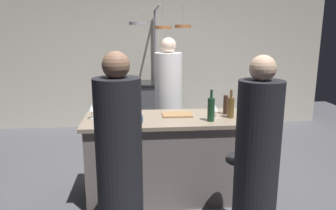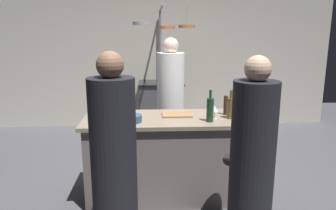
{
  "view_description": "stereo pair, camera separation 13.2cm",
  "coord_description": "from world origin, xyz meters",
  "views": [
    {
      "loc": [
        -0.32,
        -3.31,
        1.8
      ],
      "look_at": [
        0.0,
        0.15,
        1.0
      ],
      "focal_mm": 34.74,
      "sensor_mm": 36.0,
      "label": 1
    },
    {
      "loc": [
        -0.19,
        -3.32,
        1.8
      ],
      "look_at": [
        0.0,
        0.15,
        1.0
      ],
      "focal_mm": 34.74,
      "sensor_mm": 36.0,
      "label": 2
    }
  ],
  "objects": [
    {
      "name": "cutting_board",
      "position": [
        0.09,
        0.07,
        0.91
      ],
      "size": [
        0.32,
        0.22,
        0.02
      ],
      "primitive_type": "cube",
      "color": "#997047",
      "rests_on": "kitchen_island"
    },
    {
      "name": "wine_bottle_white",
      "position": [
        -0.68,
        0.11,
        1.02
      ],
      "size": [
        0.07,
        0.07,
        0.3
      ],
      "color": "gray",
      "rests_on": "kitchen_island"
    },
    {
      "name": "overhead_pot_rack",
      "position": [
        0.0,
        1.92,
        1.68
      ],
      "size": [
        0.91,
        1.35,
        2.17
      ],
      "color": "gray",
      "rests_on": "ground_plane"
    },
    {
      "name": "pepper_mill",
      "position": [
        0.63,
        0.08,
        1.01
      ],
      "size": [
        0.05,
        0.05,
        0.21
      ],
      "primitive_type": "cylinder",
      "color": "#382319",
      "rests_on": "kitchen_island"
    },
    {
      "name": "guest_right",
      "position": [
        0.59,
        -1.02,
        0.76
      ],
      "size": [
        0.34,
        0.34,
        1.63
      ],
      "color": "black",
      "rests_on": "ground_plane"
    },
    {
      "name": "kitchen_island",
      "position": [
        0.0,
        0.0,
        0.45
      ],
      "size": [
        1.8,
        0.72,
        0.9
      ],
      "color": "slate",
      "rests_on": "ground_plane"
    },
    {
      "name": "stove_range",
      "position": [
        0.0,
        2.45,
        0.45
      ],
      "size": [
        0.8,
        0.64,
        0.89
      ],
      "color": "#47474C",
      "rests_on": "ground_plane"
    },
    {
      "name": "back_wall",
      "position": [
        0.0,
        2.85,
        1.3
      ],
      "size": [
        6.4,
        0.16,
        2.6
      ],
      "primitive_type": "cube",
      "color": "beige",
      "rests_on": "ground_plane"
    },
    {
      "name": "bar_stool_right",
      "position": [
        0.59,
        -0.62,
        0.38
      ],
      "size": [
        0.28,
        0.28,
        0.68
      ],
      "color": "#4C4C51",
      "rests_on": "ground_plane"
    },
    {
      "name": "wine_glass_near_left_guest",
      "position": [
        -0.57,
        0.23,
        1.01
      ],
      "size": [
        0.07,
        0.07,
        0.15
      ],
      "color": "silver",
      "rests_on": "kitchen_island"
    },
    {
      "name": "mixing_bowl_blue",
      "position": [
        -0.38,
        -0.16,
        0.94
      ],
      "size": [
        0.2,
        0.2,
        0.07
      ],
      "primitive_type": "cylinder",
      "color": "#334C6B",
      "rests_on": "kitchen_island"
    },
    {
      "name": "bar_stool_left",
      "position": [
        -0.55,
        -0.62,
        0.38
      ],
      "size": [
        0.28,
        0.28,
        0.68
      ],
      "color": "#4C4C51",
      "rests_on": "ground_plane"
    },
    {
      "name": "wine_glass_near_right_guest",
      "position": [
        -0.81,
        0.03,
        1.01
      ],
      "size": [
        0.07,
        0.07,
        0.15
      ],
      "color": "silver",
      "rests_on": "kitchen_island"
    },
    {
      "name": "wine_bottle_green",
      "position": [
        0.41,
        -0.18,
        1.03
      ],
      "size": [
        0.07,
        0.07,
        0.33
      ],
      "color": "#193D23",
      "rests_on": "kitchen_island"
    },
    {
      "name": "guest_left",
      "position": [
        -0.48,
        -0.99,
        0.77
      ],
      "size": [
        0.35,
        0.35,
        1.66
      ],
      "color": "black",
      "rests_on": "ground_plane"
    },
    {
      "name": "ground_plane",
      "position": [
        0.0,
        0.0,
        0.0
      ],
      "size": [
        9.0,
        9.0,
        0.0
      ],
      "primitive_type": "plane",
      "color": "#4C4C51"
    },
    {
      "name": "mixing_bowl_ceramic",
      "position": [
        -0.65,
        -0.22,
        0.93
      ],
      "size": [
        0.19,
        0.19,
        0.06
      ],
      "primitive_type": "cylinder",
      "color": "silver",
      "rests_on": "kitchen_island"
    },
    {
      "name": "wine_bottle_amber",
      "position": [
        0.64,
        -0.07,
        1.01
      ],
      "size": [
        0.07,
        0.07,
        0.3
      ],
      "color": "brown",
      "rests_on": "kitchen_island"
    },
    {
      "name": "chef",
      "position": [
        0.08,
        0.93,
        0.79
      ],
      "size": [
        0.36,
        0.36,
        1.71
      ],
      "color": "white",
      "rests_on": "ground_plane"
    },
    {
      "name": "wine_glass_by_chef",
      "position": [
        0.47,
        -0.08,
        1.01
      ],
      "size": [
        0.07,
        0.07,
        0.15
      ],
      "color": "silver",
      "rests_on": "kitchen_island"
    },
    {
      "name": "wine_bottle_rose",
      "position": [
        -0.45,
        0.11,
        1.02
      ],
      "size": [
        0.07,
        0.07,
        0.32
      ],
      "color": "#B78C8E",
      "rests_on": "kitchen_island"
    }
  ]
}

